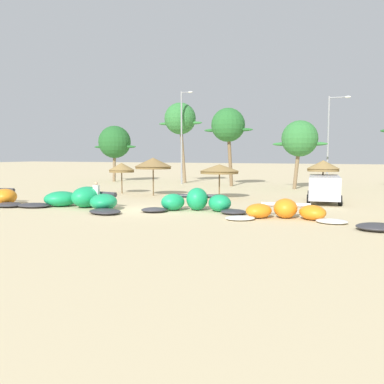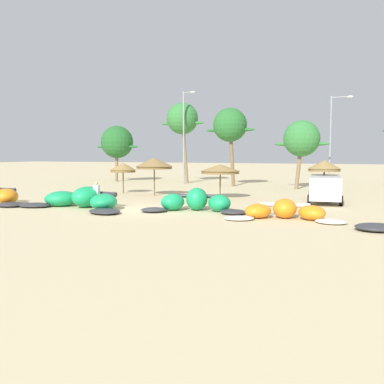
% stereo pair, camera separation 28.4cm
% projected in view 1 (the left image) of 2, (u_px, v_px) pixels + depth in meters
% --- Properties ---
extents(ground_plane, '(260.00, 260.00, 0.00)m').
position_uv_depth(ground_plane, '(145.00, 210.00, 25.08)').
color(ground_plane, beige).
extents(kite_left, '(8.30, 4.35, 1.32)m').
position_uv_depth(kite_left, '(82.00, 200.00, 26.01)').
color(kite_left, '#333338').
rests_on(kite_left, ground).
extents(kite_left_of_center, '(6.29, 3.57, 1.35)m').
position_uv_depth(kite_left_of_center, '(196.00, 202.00, 24.70)').
color(kite_left_of_center, '#333338').
rests_on(kite_left_of_center, ground).
extents(kite_center, '(6.22, 3.32, 1.03)m').
position_uv_depth(kite_center, '(285.00, 211.00, 21.68)').
color(kite_center, white).
rests_on(kite_center, ground).
extents(beach_umbrella_near_van, '(2.21, 2.21, 2.61)m').
position_uv_depth(beach_umbrella_near_van, '(122.00, 168.00, 35.70)').
color(beach_umbrella_near_van, brown).
rests_on(beach_umbrella_near_van, ground).
extents(beach_umbrella_middle, '(3.00, 3.00, 3.06)m').
position_uv_depth(beach_umbrella_middle, '(153.00, 163.00, 33.67)').
color(beach_umbrella_middle, brown).
rests_on(beach_umbrella_middle, ground).
extents(beach_umbrella_near_palms, '(2.99, 2.99, 2.59)m').
position_uv_depth(beach_umbrella_near_palms, '(219.00, 169.00, 31.47)').
color(beach_umbrella_near_palms, brown).
rests_on(beach_umbrella_near_palms, ground).
extents(beach_umbrella_outermost, '(2.35, 2.35, 2.90)m').
position_uv_depth(beach_umbrella_outermost, '(323.00, 166.00, 30.54)').
color(beach_umbrella_outermost, brown).
rests_on(beach_umbrella_outermost, ground).
extents(parked_van, '(2.60, 5.29, 1.84)m').
position_uv_depth(parked_van, '(324.00, 187.00, 29.05)').
color(parked_van, silver).
rests_on(parked_van, ground).
extents(person_near_kites, '(0.36, 0.24, 1.62)m').
position_uv_depth(person_near_kites, '(96.00, 195.00, 26.25)').
color(person_near_kites, '#383842').
rests_on(person_near_kites, ground).
extents(palm_leftmost, '(5.88, 3.92, 6.78)m').
position_uv_depth(palm_leftmost, '(115.00, 142.00, 51.01)').
color(palm_leftmost, '#7F6647').
rests_on(palm_leftmost, ground).
extents(palm_left, '(5.53, 3.69, 9.33)m').
position_uv_depth(palm_left, '(180.00, 119.00, 49.01)').
color(palm_left, '#7F6647').
rests_on(palm_left, ground).
extents(palm_left_of_gap, '(5.28, 3.52, 8.14)m').
position_uv_depth(palm_left_of_gap, '(228.00, 126.00, 43.62)').
color(palm_left_of_gap, brown).
rests_on(palm_left_of_gap, ground).
extents(palm_center_left, '(5.15, 3.44, 6.55)m').
position_uv_depth(palm_center_left, '(300.00, 139.00, 39.86)').
color(palm_center_left, '#7F6647').
rests_on(palm_center_left, ground).
extents(lamppost_west, '(1.45, 0.24, 10.30)m').
position_uv_depth(lamppost_west, '(182.00, 133.00, 46.91)').
color(lamppost_west, gray).
rests_on(lamppost_west, ground).
extents(lamppost_west_center, '(2.05, 0.24, 8.90)m').
position_uv_depth(lamppost_west_center, '(330.00, 137.00, 40.67)').
color(lamppost_west_center, gray).
rests_on(lamppost_west_center, ground).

